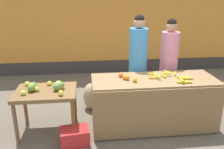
# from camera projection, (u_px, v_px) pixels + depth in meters

# --- Properties ---
(ground_plane) EXTENTS (24.00, 24.00, 0.00)m
(ground_plane) POSITION_uv_depth(u_px,v_px,m) (133.00, 126.00, 4.26)
(ground_plane) COLOR #665B4C
(market_wall_back) EXTENTS (7.83, 0.23, 3.23)m
(market_wall_back) POSITION_uv_depth(u_px,v_px,m) (113.00, 17.00, 6.71)
(market_wall_back) COLOR orange
(market_wall_back) RESTS_ON ground
(fruit_stall_counter) EXTENTS (2.10, 0.81, 0.88)m
(fruit_stall_counter) POSITION_uv_depth(u_px,v_px,m) (153.00, 103.00, 4.13)
(fruit_stall_counter) COLOR olive
(fruit_stall_counter) RESTS_ON ground
(side_table_wooden) EXTENTS (0.98, 0.72, 0.75)m
(side_table_wooden) POSITION_uv_depth(u_px,v_px,m) (46.00, 96.00, 3.89)
(side_table_wooden) COLOR brown
(side_table_wooden) RESTS_ON ground
(banana_bunch_pile) EXTENTS (0.72, 0.65, 0.07)m
(banana_bunch_pile) POSITION_uv_depth(u_px,v_px,m) (172.00, 77.00, 4.01)
(banana_bunch_pile) COLOR yellow
(banana_bunch_pile) RESTS_ON fruit_stall_counter
(orange_pile) EXTENTS (0.27, 0.34, 0.08)m
(orange_pile) POSITION_uv_depth(u_px,v_px,m) (126.00, 77.00, 3.96)
(orange_pile) COLOR orange
(orange_pile) RESTS_ON fruit_stall_counter
(mango_papaya_pile) EXTENTS (0.73, 0.58, 0.14)m
(mango_papaya_pile) POSITION_uv_depth(u_px,v_px,m) (45.00, 87.00, 3.86)
(mango_papaya_pile) COLOR yellow
(mango_papaya_pile) RESTS_ON side_table_wooden
(vendor_woman_blue_shirt) EXTENTS (0.34, 0.34, 1.89)m
(vendor_woman_blue_shirt) POSITION_uv_depth(u_px,v_px,m) (138.00, 64.00, 4.56)
(vendor_woman_blue_shirt) COLOR #33333D
(vendor_woman_blue_shirt) RESTS_ON ground
(vendor_woman_pink_shirt) EXTENTS (0.34, 0.34, 1.80)m
(vendor_woman_pink_shirt) POSITION_uv_depth(u_px,v_px,m) (168.00, 65.00, 4.68)
(vendor_woman_pink_shirt) COLOR #33333D
(vendor_woman_pink_shirt) RESTS_ON ground
(produce_crate) EXTENTS (0.48, 0.38, 0.26)m
(produce_crate) POSITION_uv_depth(u_px,v_px,m) (75.00, 136.00, 3.72)
(produce_crate) COLOR red
(produce_crate) RESTS_ON ground
(produce_sack) EXTENTS (0.38, 0.42, 0.54)m
(produce_sack) POSITION_uv_depth(u_px,v_px,m) (91.00, 96.00, 4.80)
(produce_sack) COLOR tan
(produce_sack) RESTS_ON ground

